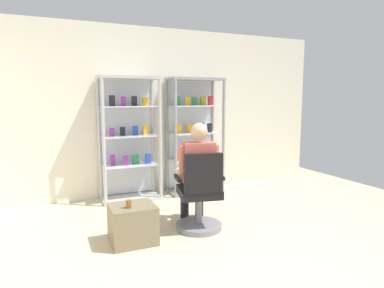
% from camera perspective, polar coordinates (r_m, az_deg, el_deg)
% --- Properties ---
extents(ground_plane, '(7.20, 7.20, 0.00)m').
position_cam_1_polar(ground_plane, '(3.35, 11.57, -20.50)').
color(ground_plane, '#C6B793').
extents(back_wall, '(6.00, 0.10, 2.70)m').
position_cam_1_polar(back_wall, '(5.67, -5.81, 5.43)').
color(back_wall, silver).
rests_on(back_wall, ground).
extents(display_cabinet_left, '(0.90, 0.45, 1.90)m').
position_cam_1_polar(display_cabinet_left, '(5.32, -10.61, 1.02)').
color(display_cabinet_left, '#B7B7BC').
rests_on(display_cabinet_left, ground).
extents(display_cabinet_right, '(0.90, 0.45, 1.90)m').
position_cam_1_polar(display_cabinet_right, '(5.67, 0.29, 1.58)').
color(display_cabinet_right, gray).
rests_on(display_cabinet_right, ground).
extents(office_chair, '(0.61, 0.57, 0.96)m').
position_cam_1_polar(office_chair, '(4.06, 1.36, -9.17)').
color(office_chair, slate).
rests_on(office_chair, ground).
extents(seated_shopkeeper, '(0.54, 0.61, 1.29)m').
position_cam_1_polar(seated_shopkeeper, '(4.13, 0.84, -4.30)').
color(seated_shopkeeper, black).
rests_on(seated_shopkeeper, ground).
extents(storage_crate, '(0.48, 0.43, 0.42)m').
position_cam_1_polar(storage_crate, '(3.85, -9.97, -13.15)').
color(storage_crate, '#72664C').
rests_on(storage_crate, ground).
extents(tea_glass, '(0.06, 0.06, 0.09)m').
position_cam_1_polar(tea_glass, '(3.68, -10.62, -9.92)').
color(tea_glass, brown).
rests_on(tea_glass, storage_crate).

